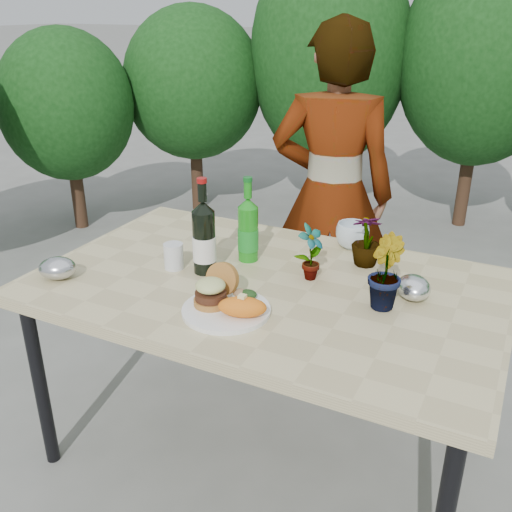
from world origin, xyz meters
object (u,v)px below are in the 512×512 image
at_px(dinner_plate, 226,310).
at_px(wine_bottle, 204,239).
at_px(person, 332,196).
at_px(patio_table, 266,296).

distance_m(dinner_plate, wine_bottle, 0.33).
xyz_separation_m(dinner_plate, person, (-0.05, 1.12, 0.04)).
bearing_deg(patio_table, person, 94.68).
distance_m(wine_bottle, person, 0.91).
bearing_deg(wine_bottle, person, 69.92).
bearing_deg(wine_bottle, patio_table, -3.95).
relative_size(dinner_plate, person, 0.17).
xyz_separation_m(patio_table, dinner_plate, (-0.02, -0.25, 0.06)).
relative_size(patio_table, person, 1.00).
relative_size(patio_table, dinner_plate, 5.71).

